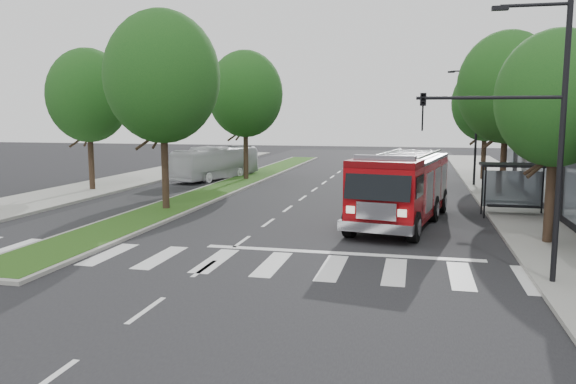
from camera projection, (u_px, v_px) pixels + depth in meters
The scene contains 15 objects.
ground at pixel (242, 242), 21.92m from camera, with size 140.00×140.00×0.00m, color black.
sidewalk_right at pixel (533, 210), 28.80m from camera, with size 5.00×80.00×0.15m, color gray.
sidewalk_left at pixel (67, 194), 34.78m from camera, with size 5.00×80.00×0.15m, color gray.
median at pixel (238, 183), 40.63m from camera, with size 3.00×50.00×0.15m.
bus_shelter at pixel (514, 175), 27.04m from camera, with size 3.20×1.60×2.61m.
tree_right_near at pixel (556, 99), 20.56m from camera, with size 4.40×4.40×8.05m.
tree_right_mid at pixel (507, 87), 32.02m from camera, with size 5.60×5.60×9.72m.
tree_right_far at pixel (486, 103), 41.77m from camera, with size 5.00×5.00×8.73m.
tree_median_near at pixel (162, 77), 28.13m from camera, with size 5.80×5.80×10.16m.
tree_median_far at pixel (245, 94), 41.69m from camera, with size 5.60×5.60×9.72m.
tree_left_mid at pixel (88, 96), 35.78m from camera, with size 5.20×5.20×9.16m.
streetlight_right_near at pixel (529, 124), 15.78m from camera, with size 4.08×0.22×8.00m.
streetlight_right_far at pixel (474, 122), 38.34m from camera, with size 2.11×0.20×8.00m.
fire_engine at pixel (402, 189), 25.46m from camera, with size 4.54×9.98×3.33m.
city_bus at pixel (216, 163), 43.39m from camera, with size 2.13×9.10×2.53m, color silver.
Camera 1 is at (6.56, -20.51, 4.89)m, focal length 35.00 mm.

